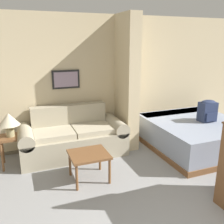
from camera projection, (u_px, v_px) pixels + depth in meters
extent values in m
cube|color=#CCB78E|center=(96.00, 81.00, 5.10)|extent=(7.32, 0.12, 2.60)
cube|color=#70644E|center=(98.00, 140.00, 5.39)|extent=(7.32, 0.02, 0.06)
cube|color=black|center=(66.00, 79.00, 4.79)|extent=(0.53, 0.02, 0.36)
cube|color=gray|center=(66.00, 79.00, 4.78)|extent=(0.46, 0.01, 0.29)
cube|color=#CCB78E|center=(127.00, 83.00, 4.91)|extent=(0.24, 0.71, 2.60)
cube|color=tan|center=(74.00, 144.00, 4.71)|extent=(1.44, 0.84, 0.44)
cube|color=tan|center=(69.00, 116.00, 4.88)|extent=(1.44, 0.20, 0.46)
cube|color=tan|center=(27.00, 151.00, 4.42)|extent=(0.25, 0.84, 0.44)
cylinder|color=tan|center=(25.00, 136.00, 4.34)|extent=(0.27, 0.84, 0.27)
cube|color=tan|center=(115.00, 138.00, 5.01)|extent=(0.25, 0.84, 0.44)
cylinder|color=tan|center=(115.00, 125.00, 4.93)|extent=(0.27, 0.84, 0.27)
cube|color=#BAAF94|center=(54.00, 134.00, 4.47)|extent=(0.70, 0.60, 0.10)
cube|color=#BAAF94|center=(92.00, 129.00, 4.72)|extent=(0.70, 0.60, 0.10)
cube|color=brown|center=(89.00, 154.00, 3.81)|extent=(0.58, 0.54, 0.04)
cylinder|color=brown|center=(77.00, 178.00, 3.57)|extent=(0.04, 0.04, 0.40)
cylinder|color=brown|center=(110.00, 171.00, 3.75)|extent=(0.04, 0.04, 0.40)
cylinder|color=brown|center=(70.00, 164.00, 3.99)|extent=(0.04, 0.04, 0.40)
cylinder|color=brown|center=(100.00, 158.00, 4.16)|extent=(0.04, 0.04, 0.40)
cube|color=brown|center=(11.00, 137.00, 4.22)|extent=(0.38, 0.38, 0.04)
cylinder|color=brown|center=(2.00, 157.00, 4.09)|extent=(0.04, 0.04, 0.50)
cylinder|color=brown|center=(23.00, 154.00, 4.20)|extent=(0.04, 0.04, 0.50)
cylinder|color=brown|center=(3.00, 150.00, 4.38)|extent=(0.04, 0.04, 0.50)
cylinder|color=brown|center=(22.00, 147.00, 4.49)|extent=(0.04, 0.04, 0.50)
cylinder|color=tan|center=(10.00, 133.00, 4.19)|extent=(0.13, 0.13, 0.13)
cylinder|color=tan|center=(10.00, 127.00, 4.17)|extent=(0.02, 0.02, 0.07)
cone|color=beige|center=(9.00, 119.00, 4.13)|extent=(0.36, 0.36, 0.20)
cube|color=brown|center=(194.00, 145.00, 5.09)|extent=(1.80, 1.91, 0.10)
cube|color=#8993A8|center=(196.00, 132.00, 5.01)|extent=(1.76, 1.87, 0.46)
cube|color=white|center=(175.00, 114.00, 5.60)|extent=(1.64, 0.36, 0.10)
cube|color=#232D4C|center=(207.00, 112.00, 4.90)|extent=(0.32, 0.22, 0.38)
cube|color=#232D4C|center=(211.00, 117.00, 4.81)|extent=(0.24, 0.03, 0.17)
ellipsoid|color=#232D4C|center=(208.00, 102.00, 4.85)|extent=(0.31, 0.21, 0.09)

